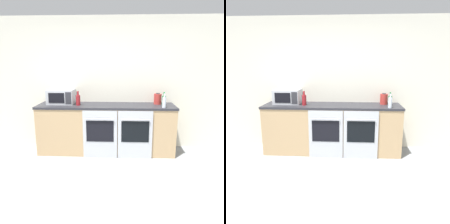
{
  "view_description": "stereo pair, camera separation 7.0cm",
  "coord_description": "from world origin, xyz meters",
  "views": [
    {
      "loc": [
        0.3,
        -2.26,
        1.73
      ],
      "look_at": [
        0.11,
        1.81,
        0.8
      ],
      "focal_mm": 35.0,
      "sensor_mm": 36.0,
      "label": 1
    },
    {
      "loc": [
        0.37,
        -2.25,
        1.73
      ],
      "look_at": [
        0.11,
        1.81,
        0.8
      ],
      "focal_mm": 35.0,
      "sensor_mm": 36.0,
      "label": 2
    }
  ],
  "objects": [
    {
      "name": "ground_plane",
      "position": [
        0.0,
        0.0,
        0.0
      ],
      "size": [
        16.0,
        16.0,
        0.0
      ],
      "primitive_type": "plane",
      "color": "gray"
    },
    {
      "name": "wall_back",
      "position": [
        0.0,
        2.15,
        1.3
      ],
      "size": [
        10.0,
        0.06,
        2.6
      ],
      "color": "silver",
      "rests_on": "ground_plane"
    },
    {
      "name": "counter_back",
      "position": [
        0.0,
        1.81,
        0.47
      ],
      "size": [
        2.6,
        0.63,
        0.94
      ],
      "color": "tan",
      "rests_on": "ground_plane"
    },
    {
      "name": "oven_left",
      "position": [
        -0.09,
        1.49,
        0.45
      ],
      "size": [
        0.62,
        0.06,
        0.89
      ],
      "color": "#B7BABF",
      "rests_on": "ground_plane"
    },
    {
      "name": "oven_right",
      "position": [
        0.54,
        1.49,
        0.45
      ],
      "size": [
        0.62,
        0.06,
        0.89
      ],
      "color": "#B7BABF",
      "rests_on": "ground_plane"
    },
    {
      "name": "microwave",
      "position": [
        -0.88,
        1.9,
        1.08
      ],
      "size": [
        0.5,
        0.39,
        0.28
      ],
      "color": "#B7BABF",
      "rests_on": "counter_back"
    },
    {
      "name": "bottle_green",
      "position": [
        1.09,
        1.81,
        1.04
      ],
      "size": [
        0.07,
        0.07,
        0.25
      ],
      "color": "#19722D",
      "rests_on": "counter_back"
    },
    {
      "name": "bottle_clear",
      "position": [
        1.05,
        1.59,
        1.04
      ],
      "size": [
        0.07,
        0.07,
        0.25
      ],
      "color": "silver",
      "rests_on": "counter_back"
    },
    {
      "name": "bottle_red",
      "position": [
        -0.52,
        1.74,
        1.04
      ],
      "size": [
        0.08,
        0.08,
        0.27
      ],
      "color": "maroon",
      "rests_on": "counter_back"
    },
    {
      "name": "kettle",
      "position": [
        0.99,
        1.93,
        1.04
      ],
      "size": [
        0.14,
        0.14,
        0.21
      ],
      "color": "#B2332D",
      "rests_on": "counter_back"
    }
  ]
}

